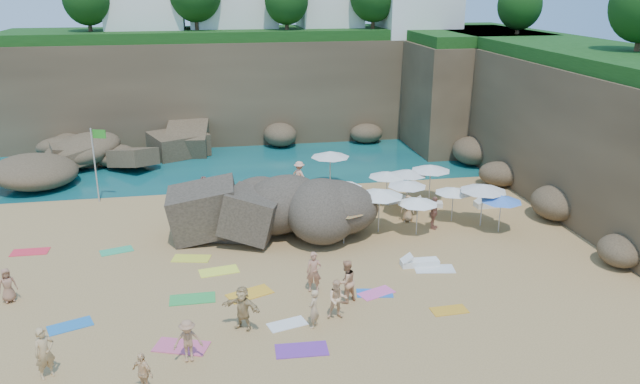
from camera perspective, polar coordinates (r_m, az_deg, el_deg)
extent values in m
plane|color=tan|center=(30.33, -2.71, -5.60)|extent=(120.00, 120.00, 0.00)
plane|color=#0C4751|center=(58.85, -6.70, 6.40)|extent=(120.00, 120.00, 0.00)
cube|color=brown|center=(53.37, -4.31, 9.57)|extent=(44.00, 8.00, 8.00)
cube|color=brown|center=(42.83, 21.81, 5.99)|extent=(8.00, 30.00, 8.00)
cube|color=brown|center=(52.36, 13.07, 8.96)|extent=(10.00, 12.00, 8.00)
cube|color=white|center=(53.61, -15.75, 16.25)|extent=(6.00, 5.00, 5.50)
cube|color=white|center=(54.46, 0.86, 16.68)|extent=(5.00, 5.00, 5.00)
cube|color=white|center=(54.33, 8.89, 16.99)|extent=(6.00, 6.00, 6.00)
sphere|color=#11380F|center=(50.84, -3.08, 17.12)|extent=(3.42, 3.42, 3.42)
sphere|color=#11380F|center=(48.94, 17.80, 15.94)|extent=(3.15, 3.15, 3.15)
cylinder|color=white|center=(59.94, -24.41, 8.01)|extent=(0.10, 0.10, 6.00)
cylinder|color=white|center=(59.60, -23.00, 8.14)|extent=(0.10, 0.10, 6.00)
cylinder|color=white|center=(59.29, -21.58, 8.27)|extent=(0.10, 0.10, 6.00)
cylinder|color=silver|center=(38.76, -19.88, 2.28)|extent=(0.09, 0.09, 4.48)
cube|color=#2A9024|center=(38.23, -19.54, 5.02)|extent=(0.76, 0.29, 0.50)
cylinder|color=silver|center=(37.04, 8.02, 0.45)|extent=(0.06, 0.06, 1.94)
cone|color=silver|center=(36.76, 8.08, 1.81)|extent=(2.18, 2.18, 0.33)
cylinder|color=silver|center=(39.55, 0.93, 2.02)|extent=(0.06, 0.06, 2.20)
cone|color=silver|center=(39.26, 0.94, 3.49)|extent=(2.47, 2.47, 0.38)
cylinder|color=silver|center=(37.63, 10.01, 0.76)|extent=(0.06, 0.06, 2.09)
cone|color=silver|center=(37.34, 10.10, 2.21)|extent=(2.35, 2.35, 0.36)
cylinder|color=silver|center=(35.01, 7.91, -0.65)|extent=(0.06, 0.06, 1.94)
cone|color=silver|center=(34.72, 7.97, 0.78)|extent=(2.17, 2.17, 0.33)
cylinder|color=silver|center=(34.29, 14.58, -1.27)|extent=(0.06, 0.06, 2.22)
cone|color=silver|center=(33.96, 14.72, 0.40)|extent=(2.49, 2.49, 0.38)
cylinder|color=silver|center=(32.53, 5.40, -1.81)|extent=(0.07, 0.07, 2.23)
cone|color=white|center=(32.17, 5.46, -0.04)|extent=(2.51, 2.51, 0.38)
cylinder|color=silver|center=(31.05, 2.20, -3.07)|extent=(0.06, 0.06, 1.92)
cone|color=#EC4729|center=(30.72, 2.22, -1.49)|extent=(2.16, 2.16, 0.33)
cylinder|color=silver|center=(36.52, 6.11, 0.25)|extent=(0.06, 0.06, 1.94)
cone|color=silver|center=(36.24, 6.16, 1.64)|extent=(2.18, 2.18, 0.33)
cylinder|color=silver|center=(32.54, 8.86, -2.29)|extent=(0.05, 0.05, 1.88)
cone|color=white|center=(32.23, 8.94, -0.80)|extent=(2.11, 2.11, 0.32)
cylinder|color=silver|center=(34.09, 1.90, -0.86)|extent=(0.06, 0.06, 2.11)
cone|color=white|center=(33.77, 1.92, 0.74)|extent=(2.36, 2.36, 0.36)
cylinder|color=silver|center=(33.79, 16.12, -2.00)|extent=(0.06, 0.06, 1.89)
cone|color=#4177DE|center=(33.49, 16.26, -0.56)|extent=(2.13, 2.13, 0.32)
cylinder|color=silver|center=(34.72, 12.02, -1.17)|extent=(0.05, 0.05, 1.81)
cone|color=silver|center=(34.44, 12.11, 0.17)|extent=(2.03, 2.03, 0.31)
cube|color=silver|center=(33.89, -5.29, -2.69)|extent=(1.97, 0.70, 0.30)
cube|color=silver|center=(34.41, 2.81, -2.28)|extent=(2.09, 1.39, 0.31)
cube|color=silver|center=(37.70, 15.45, -1.05)|extent=(2.07, 0.76, 0.32)
cube|color=white|center=(37.35, 7.18, -0.72)|extent=(1.74, 0.90, 0.26)
cube|color=white|center=(36.91, 9.79, -1.08)|extent=(1.84, 1.02, 0.27)
cube|color=white|center=(29.37, 9.10, -6.39)|extent=(1.78, 0.64, 0.27)
cube|color=#216DB4|center=(26.14, -21.88, -11.28)|extent=(1.79, 1.33, 0.03)
cube|color=#D45279|center=(23.66, -12.56, -13.62)|extent=(2.13, 1.56, 0.03)
cube|color=gold|center=(26.73, -6.45, -9.23)|extent=(2.09, 1.58, 0.03)
cube|color=green|center=(26.71, -11.58, -9.54)|extent=(1.87, 0.93, 0.03)
cube|color=#F3FF43|center=(28.85, -9.23, -7.15)|extent=(1.86, 1.14, 0.03)
cube|color=silver|center=(24.47, -3.02, -11.97)|extent=(1.63, 1.11, 0.03)
cube|color=#6D2E98|center=(22.95, -1.69, -14.22)|extent=(1.92, 1.02, 0.03)
cube|color=#EC293C|center=(33.50, -24.98, -4.98)|extent=(1.74, 0.89, 0.03)
cube|color=blue|center=(26.72, 5.02, -9.20)|extent=(1.63, 1.02, 0.03)
cube|color=#E85AA0|center=(26.74, 5.18, -9.18)|extent=(1.69, 1.26, 0.03)
cube|color=orange|center=(25.88, 11.73, -10.54)|extent=(1.48, 0.78, 0.03)
cube|color=#30A86C|center=(32.09, -18.10, -5.13)|extent=(1.69, 1.17, 0.03)
cube|color=yellow|center=(30.33, -11.69, -5.97)|extent=(1.90, 1.24, 0.03)
cube|color=silver|center=(29.16, 10.41, -6.93)|extent=(1.92, 1.17, 0.03)
imported|color=tan|center=(23.01, -23.88, -13.30)|extent=(0.79, 0.74, 1.82)
imported|color=tan|center=(25.61, 2.40, -8.17)|extent=(1.11, 1.03, 1.84)
imported|color=#F4A88A|center=(39.20, -1.90, 1.55)|extent=(1.11, 1.20, 1.79)
imported|color=#99604C|center=(33.42, 10.36, -1.88)|extent=(0.95, 1.11, 1.78)
imported|color=tan|center=(34.25, 8.04, -1.48)|extent=(0.84, 0.69, 1.51)
imported|color=#A25F51|center=(37.36, -10.54, 0.21)|extent=(1.57, 0.86, 1.63)
imported|color=tan|center=(23.91, -0.57, -10.62)|extent=(0.62, 0.68, 1.55)
imported|color=#AB7955|center=(22.74, -11.88, -14.45)|extent=(1.08, 1.60, 0.41)
imported|color=#9F6B4F|center=(28.88, -26.51, -8.62)|extent=(1.26, 1.60, 0.38)
imported|color=tan|center=(24.26, -7.03, -11.81)|extent=(2.27, 2.31, 0.46)
imported|color=#B17558|center=(26.69, -0.55, -8.67)|extent=(1.07, 1.86, 0.42)
imported|color=#EBB886|center=(24.70, 1.59, -10.86)|extent=(0.92, 1.66, 0.60)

